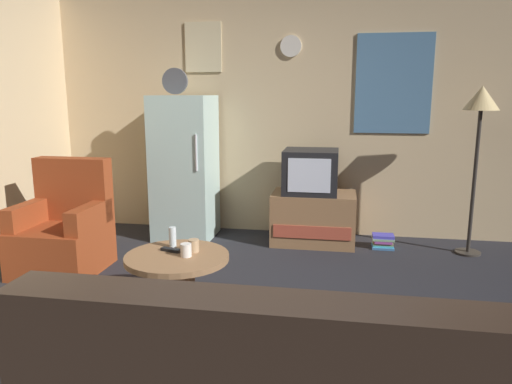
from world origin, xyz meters
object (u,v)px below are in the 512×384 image
at_px(tv_stand, 313,218).
at_px(armchair, 64,232).
at_px(mug_ceramic_tan, 194,246).
at_px(book_stack, 383,241).
at_px(crt_tv, 311,171).
at_px(remote_control, 171,250).
at_px(wine_glass, 173,237).
at_px(coffee_table, 178,284).
at_px(fridge, 185,167).
at_px(standing_lamp, 481,111).
at_px(mug_ceramic_white, 186,250).

distance_m(tv_stand, armchair, 2.39).
bearing_deg(mug_ceramic_tan, book_stack, 48.97).
relative_size(tv_stand, mug_ceramic_tan, 9.33).
xyz_separation_m(crt_tv, remote_control, (-0.87, -1.74, -0.31)).
xyz_separation_m(remote_control, armchair, (-1.19, 0.61, -0.10)).
distance_m(crt_tv, wine_glass, 1.88).
bearing_deg(coffee_table, tv_stand, 64.98).
bearing_deg(mug_ceramic_tan, fridge, 109.71).
distance_m(standing_lamp, armchair, 3.88).
bearing_deg(armchair, mug_ceramic_white, -27.36).
distance_m(crt_tv, armchair, 2.39).
bearing_deg(tv_stand, book_stack, -4.90).
bearing_deg(mug_ceramic_white, standing_lamp, 37.38).
relative_size(tv_stand, coffee_table, 1.17).
distance_m(tv_stand, coffee_table, 1.99).
height_order(remote_control, book_stack, remote_control).
bearing_deg(mug_ceramic_white, book_stack, 50.22).
xyz_separation_m(fridge, book_stack, (2.06, -0.06, -0.69)).
bearing_deg(armchair, standing_lamp, 16.16).
distance_m(mug_ceramic_tan, remote_control, 0.16).
height_order(fridge, coffee_table, fridge).
relative_size(fridge, armchair, 1.84).
height_order(fridge, standing_lamp, fridge).
height_order(coffee_table, armchair, armchair).
bearing_deg(book_stack, armchair, -159.01).
bearing_deg(crt_tv, wine_glass, -118.32).
distance_m(tv_stand, mug_ceramic_white, 1.99).
height_order(fridge, book_stack, fridge).
relative_size(fridge, remote_control, 11.80).
bearing_deg(crt_tv, remote_control, -116.49).
xyz_separation_m(tv_stand, mug_ceramic_tan, (-0.75, -1.72, 0.21)).
distance_m(armchair, book_stack, 3.01).
bearing_deg(wine_glass, mug_ceramic_tan, -22.56).
xyz_separation_m(crt_tv, standing_lamp, (1.54, -0.09, 0.61)).
relative_size(standing_lamp, mug_ceramic_white, 17.67).
relative_size(fridge, mug_ceramic_tan, 19.67).
bearing_deg(wine_glass, mug_ceramic_white, -48.48).
height_order(standing_lamp, mug_ceramic_white, standing_lamp).
distance_m(fridge, wine_glass, 1.72).
height_order(remote_control, armchair, armchair).
bearing_deg(tv_stand, armchair, -151.63).
height_order(mug_ceramic_tan, remote_control, mug_ceramic_tan).
distance_m(crt_tv, book_stack, 1.00).
relative_size(standing_lamp, armchair, 1.66).
xyz_separation_m(fridge, armchair, (-0.74, -1.13, -0.42)).
bearing_deg(armchair, wine_glass, -23.56).
distance_m(remote_control, armchair, 1.34).
height_order(wine_glass, book_stack, wine_glass).
xyz_separation_m(tv_stand, book_stack, (0.70, -0.06, -0.19)).
bearing_deg(crt_tv, coffee_table, -114.02).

